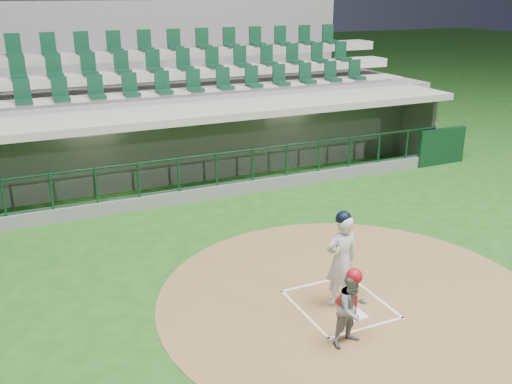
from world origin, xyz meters
TOP-DOWN VIEW (x-y plane):
  - ground at (0.00, 0.00)m, footprint 120.00×120.00m
  - dirt_circle at (0.30, -0.20)m, footprint 7.20×7.20m
  - home_plate at (0.00, -0.70)m, footprint 0.43×0.43m
  - batter_box_chalk at (0.00, -0.30)m, footprint 1.55×1.80m
  - dugout_structure at (0.21, 7.84)m, footprint 16.40×3.70m
  - seating_deck at (0.00, 10.91)m, footprint 17.00×6.72m
  - batter at (0.01, -0.26)m, footprint 0.86×0.85m
  - catcher at (-0.50, -1.39)m, footprint 0.68×0.57m

SIDE VIEW (x-z plane):
  - ground at x=0.00m, z-range 0.00..0.00m
  - dirt_circle at x=0.30m, z-range 0.00..0.01m
  - batter_box_chalk at x=0.00m, z-range 0.01..0.02m
  - home_plate at x=0.00m, z-range 0.01..0.03m
  - catcher at x=-0.50m, z-range 0.00..1.34m
  - batter at x=0.01m, z-range 0.01..1.82m
  - dugout_structure at x=0.21m, z-range -0.54..2.46m
  - seating_deck at x=0.00m, z-range -1.15..4.00m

